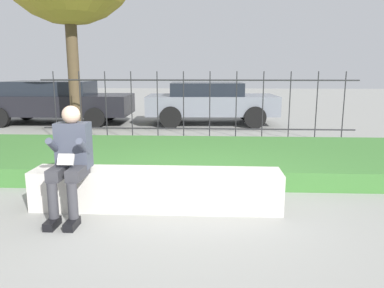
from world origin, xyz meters
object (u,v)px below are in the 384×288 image
(stone_bench, at_px, (156,191))
(car_parked_left, at_px, (56,101))
(car_parked_center, at_px, (210,101))
(person_seated_reader, at_px, (71,157))

(stone_bench, bearing_deg, car_parked_left, 120.36)
(car_parked_center, bearing_deg, person_seated_reader, -104.45)
(car_parked_center, bearing_deg, stone_bench, -97.69)
(stone_bench, xyz_separation_m, car_parked_center, (0.64, 7.38, 0.49))
(car_parked_left, bearing_deg, stone_bench, -61.08)
(stone_bench, relative_size, car_parked_center, 0.75)
(stone_bench, xyz_separation_m, car_parked_left, (-4.24, 7.25, 0.50))
(stone_bench, height_order, person_seated_reader, person_seated_reader)
(person_seated_reader, bearing_deg, car_parked_center, 78.26)
(person_seated_reader, relative_size, car_parked_center, 0.32)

